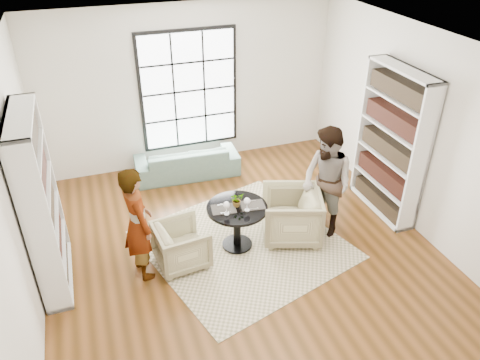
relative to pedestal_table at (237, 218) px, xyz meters
name	(u,v)px	position (x,y,z in m)	size (l,w,h in m)	color
ground	(242,250)	(0.04, -0.13, -0.51)	(6.00, 6.00, 0.00)	brown
room_shell	(230,159)	(0.04, 0.41, 0.75)	(6.00, 6.01, 6.00)	silver
rug	(243,244)	(0.09, -0.01, -0.50)	(2.63, 2.63, 0.01)	#C5B394
pedestal_table	(237,218)	(0.00, 0.00, 0.00)	(0.88, 0.88, 0.70)	black
sofa	(187,161)	(-0.20, 2.32, -0.23)	(1.90, 0.74, 0.55)	slate
armchair_left	(182,245)	(-0.86, -0.11, -0.19)	(0.69, 0.71, 0.64)	#C1BF8A
armchair_right	(291,215)	(0.84, -0.05, -0.12)	(0.84, 0.87, 0.79)	tan
person_left	(138,224)	(-1.41, -0.11, 0.31)	(0.60, 0.39, 1.65)	gray
person_right	(327,182)	(1.39, -0.05, 0.35)	(0.84, 0.65, 1.72)	gray
placemat_left	(224,209)	(-0.20, 0.01, 0.19)	(0.34, 0.26, 0.01)	#262421
placemat_right	(252,205)	(0.22, -0.04, 0.19)	(0.34, 0.26, 0.01)	#262421
cutlery_left	(224,209)	(-0.20, 0.01, 0.20)	(0.14, 0.22, 0.01)	silver
cutlery_right	(252,205)	(0.22, -0.04, 0.20)	(0.14, 0.22, 0.01)	silver
wine_glass_left	(226,205)	(-0.19, -0.12, 0.34)	(0.09, 0.09, 0.20)	silver
wine_glass_right	(247,202)	(0.11, -0.13, 0.34)	(0.09, 0.09, 0.21)	silver
flower_centerpiece	(237,200)	(0.01, 0.03, 0.30)	(0.19, 0.16, 0.21)	gray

